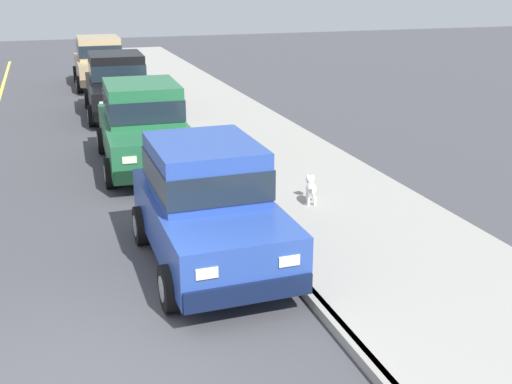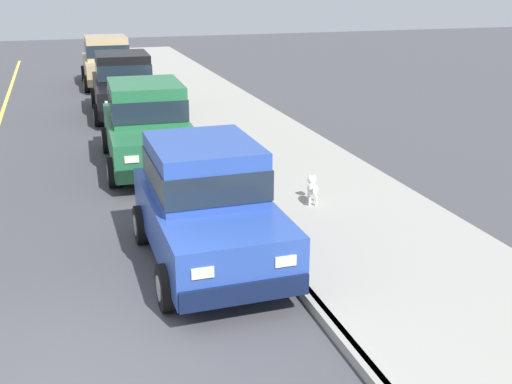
{
  "view_description": "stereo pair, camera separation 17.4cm",
  "coord_description": "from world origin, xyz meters",
  "px_view_note": "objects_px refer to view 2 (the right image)",
  "views": [
    {
      "loc": [
        0.09,
        -6.13,
        4.2
      ],
      "look_at": [
        3.15,
        3.0,
        0.85
      ],
      "focal_mm": 43.8,
      "sensor_mm": 36.0,
      "label": 1
    },
    {
      "loc": [
        0.26,
        -6.18,
        4.2
      ],
      "look_at": [
        3.15,
        3.0,
        0.85
      ],
      "focal_mm": 43.8,
      "sensor_mm": 36.0,
      "label": 2
    }
  ],
  "objects_px": {
    "car_tan_sedan": "(107,60)",
    "dog_white": "(312,188)",
    "car_green_sedan": "(147,124)",
    "car_blue_hatchback": "(207,202)",
    "car_black_sedan": "(124,83)"
  },
  "relations": [
    {
      "from": "car_tan_sedan",
      "to": "dog_white",
      "type": "xyz_separation_m",
      "value": [
        2.43,
        -15.59,
        -0.55
      ]
    },
    {
      "from": "car_tan_sedan",
      "to": "dog_white",
      "type": "distance_m",
      "value": 15.78
    },
    {
      "from": "dog_white",
      "to": "car_green_sedan",
      "type": "bearing_deg",
      "value": 122.99
    },
    {
      "from": "car_green_sedan",
      "to": "car_black_sedan",
      "type": "bearing_deg",
      "value": 89.09
    },
    {
      "from": "car_black_sedan",
      "to": "dog_white",
      "type": "distance_m",
      "value": 10.03
    },
    {
      "from": "car_green_sedan",
      "to": "dog_white",
      "type": "relative_size",
      "value": 6.37
    },
    {
      "from": "car_green_sedan",
      "to": "car_black_sedan",
      "type": "distance_m",
      "value": 5.86
    },
    {
      "from": "car_green_sedan",
      "to": "car_blue_hatchback",
      "type": "bearing_deg",
      "value": -88.98
    },
    {
      "from": "car_blue_hatchback",
      "to": "dog_white",
      "type": "height_order",
      "value": "car_blue_hatchback"
    },
    {
      "from": "car_green_sedan",
      "to": "car_tan_sedan",
      "type": "height_order",
      "value": "same"
    },
    {
      "from": "car_black_sedan",
      "to": "car_tan_sedan",
      "type": "bearing_deg",
      "value": 90.17
    },
    {
      "from": "car_black_sedan",
      "to": "car_tan_sedan",
      "type": "xyz_separation_m",
      "value": [
        -0.02,
        5.86,
        0.0
      ]
    },
    {
      "from": "car_black_sedan",
      "to": "car_tan_sedan",
      "type": "distance_m",
      "value": 5.86
    },
    {
      "from": "car_blue_hatchback",
      "to": "car_tan_sedan",
      "type": "relative_size",
      "value": 0.82
    },
    {
      "from": "car_tan_sedan",
      "to": "car_green_sedan",
      "type": "bearing_deg",
      "value": -90.37
    }
  ]
}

